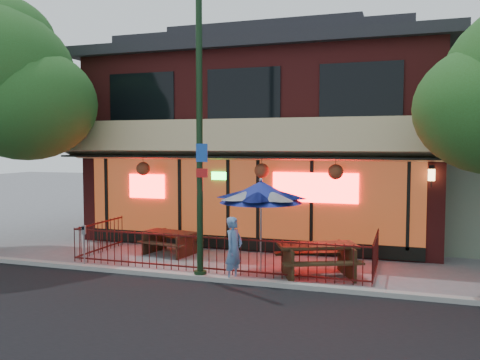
{
  "coord_description": "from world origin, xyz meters",
  "views": [
    {
      "loc": [
        4.92,
        -12.15,
        3.4
      ],
      "look_at": [
        0.28,
        2.0,
        2.36
      ],
      "focal_mm": 38.0,
      "sensor_mm": 36.0,
      "label": 1
    }
  ],
  "objects_px": {
    "street_light": "(200,155)",
    "picnic_table_right": "(317,255)",
    "picnic_table_left": "(171,239)",
    "parking_meter_near": "(84,239)",
    "patio_umbrella": "(261,192)",
    "pedestrian": "(234,249)"
  },
  "relations": [
    {
      "from": "street_light",
      "to": "picnic_table_right",
      "type": "relative_size",
      "value": 2.86
    },
    {
      "from": "picnic_table_right",
      "to": "picnic_table_left",
      "type": "bearing_deg",
      "value": 164.63
    },
    {
      "from": "picnic_table_left",
      "to": "parking_meter_near",
      "type": "bearing_deg",
      "value": -120.86
    },
    {
      "from": "street_light",
      "to": "parking_meter_near",
      "type": "xyz_separation_m",
      "value": [
        -3.45,
        0.0,
        -2.34
      ]
    },
    {
      "from": "patio_umbrella",
      "to": "pedestrian",
      "type": "height_order",
      "value": "patio_umbrella"
    },
    {
      "from": "patio_umbrella",
      "to": "street_light",
      "type": "bearing_deg",
      "value": -136.69
    },
    {
      "from": "picnic_table_left",
      "to": "picnic_table_right",
      "type": "distance_m",
      "value": 4.97
    },
    {
      "from": "street_light",
      "to": "pedestrian",
      "type": "relative_size",
      "value": 4.34
    },
    {
      "from": "street_light",
      "to": "picnic_table_right",
      "type": "distance_m",
      "value": 3.96
    },
    {
      "from": "picnic_table_left",
      "to": "pedestrian",
      "type": "relative_size",
      "value": 1.15
    },
    {
      "from": "street_light",
      "to": "pedestrian",
      "type": "height_order",
      "value": "street_light"
    },
    {
      "from": "picnic_table_left",
      "to": "picnic_table_right",
      "type": "relative_size",
      "value": 0.76
    },
    {
      "from": "street_light",
      "to": "picnic_table_right",
      "type": "bearing_deg",
      "value": 21.55
    },
    {
      "from": "patio_umbrella",
      "to": "parking_meter_near",
      "type": "bearing_deg",
      "value": -165.87
    },
    {
      "from": "patio_umbrella",
      "to": "picnic_table_left",
      "type": "bearing_deg",
      "value": 159.28
    },
    {
      "from": "street_light",
      "to": "picnic_table_left",
      "type": "distance_m",
      "value": 4.13
    },
    {
      "from": "picnic_table_left",
      "to": "parking_meter_near",
      "type": "relative_size",
      "value": 1.55
    },
    {
      "from": "street_light",
      "to": "picnic_table_left",
      "type": "xyz_separation_m",
      "value": [
        -2.0,
        2.42,
        -2.69
      ]
    },
    {
      "from": "patio_umbrella",
      "to": "pedestrian",
      "type": "bearing_deg",
      "value": -108.33
    },
    {
      "from": "picnic_table_right",
      "to": "parking_meter_near",
      "type": "relative_size",
      "value": 2.05
    },
    {
      "from": "pedestrian",
      "to": "parking_meter_near",
      "type": "distance_m",
      "value": 4.33
    },
    {
      "from": "street_light",
      "to": "parking_meter_near",
      "type": "height_order",
      "value": "street_light"
    }
  ]
}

